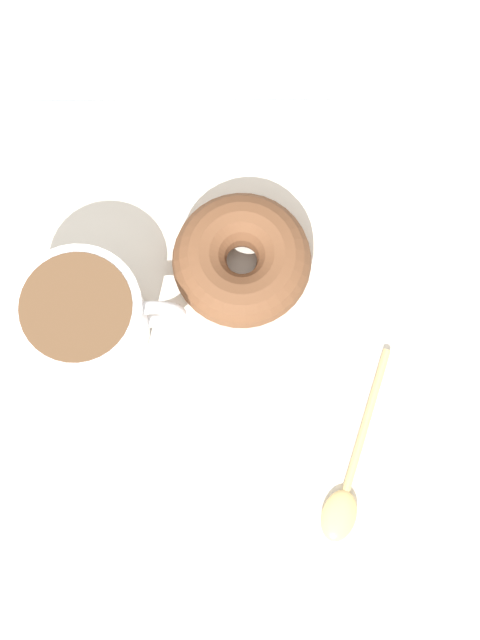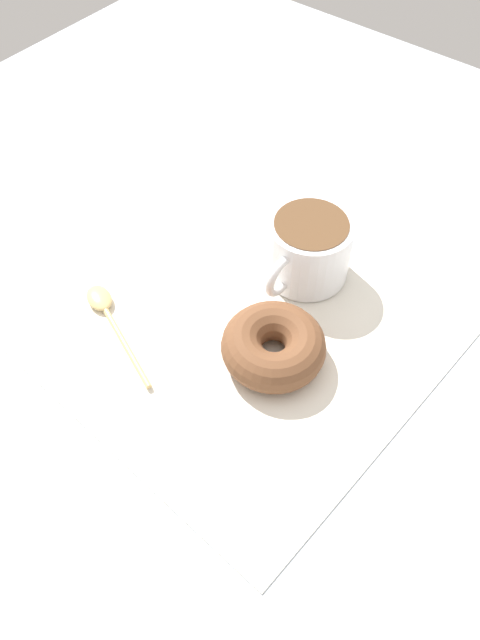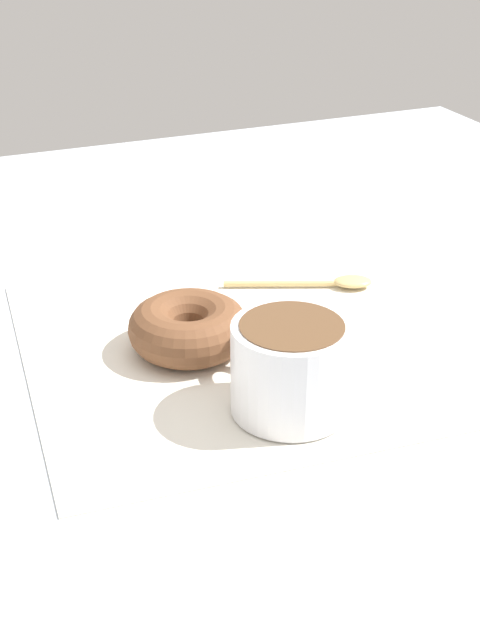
# 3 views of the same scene
# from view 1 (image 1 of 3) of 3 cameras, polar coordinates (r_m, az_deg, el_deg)

# --- Properties ---
(ground_plane) EXTENTS (1.20, 1.20, 0.02)m
(ground_plane) POSITION_cam_1_polar(r_m,az_deg,el_deg) (0.78, -0.15, -0.24)
(ground_plane) COLOR #B2BCC6
(napkin) EXTENTS (0.37, 0.37, 0.00)m
(napkin) POSITION_cam_1_polar(r_m,az_deg,el_deg) (0.77, 0.00, -0.37)
(napkin) COLOR white
(napkin) RESTS_ON ground_plane
(coffee_cup) EXTENTS (0.12, 0.09, 0.07)m
(coffee_cup) POSITION_cam_1_polar(r_m,az_deg,el_deg) (0.74, -8.26, -0.00)
(coffee_cup) COLOR white
(coffee_cup) RESTS_ON napkin
(donut) EXTENTS (0.10, 0.10, 0.04)m
(donut) POSITION_cam_1_polar(r_m,az_deg,el_deg) (0.76, 0.10, 3.20)
(donut) COLOR brown
(donut) RESTS_ON napkin
(spoon) EXTENTS (0.07, 0.14, 0.01)m
(spoon) POSITION_cam_1_polar(r_m,az_deg,el_deg) (0.75, 5.74, -8.84)
(spoon) COLOR #D8B772
(spoon) RESTS_ON napkin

